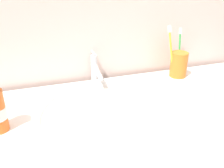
{
  "coord_description": "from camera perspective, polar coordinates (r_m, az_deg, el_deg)",
  "views": [
    {
      "loc": [
        -0.23,
        -0.64,
        1.27
      ],
      "look_at": [
        -0.01,
        0.04,
        0.93
      ],
      "focal_mm": 41.7,
      "sensor_mm": 36.0,
      "label": 1
    }
  ],
  "objects": [
    {
      "name": "toothbrush_yellow",
      "position": [
        1.04,
        12.81,
        7.58
      ],
      "size": [
        0.05,
        0.02,
        0.2
      ],
      "color": "yellow",
      "rests_on": "toothbrush_cup"
    },
    {
      "name": "toothbrush_cup",
      "position": [
        1.08,
        14.41,
        4.17
      ],
      "size": [
        0.07,
        0.07,
        0.1
      ],
      "primitive_type": "cylinder",
      "color": "orange",
      "rests_on": "vanity_counter"
    },
    {
      "name": "toothbrush_green",
      "position": [
        1.11,
        14.59,
        7.74
      ],
      "size": [
        0.02,
        0.05,
        0.18
      ],
      "color": "green",
      "rests_on": "toothbrush_cup"
    },
    {
      "name": "faucet",
      "position": [
        0.99,
        -3.7,
        3.35
      ],
      "size": [
        0.02,
        0.14,
        0.12
      ],
      "color": "silver",
      "rests_on": "sink_basin"
    },
    {
      "name": "sink_basin",
      "position": [
        0.84,
        0.63,
        -9.21
      ],
      "size": [
        0.5,
        0.5,
        0.13
      ],
      "color": "white",
      "rests_on": "vanity_counter"
    }
  ]
}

